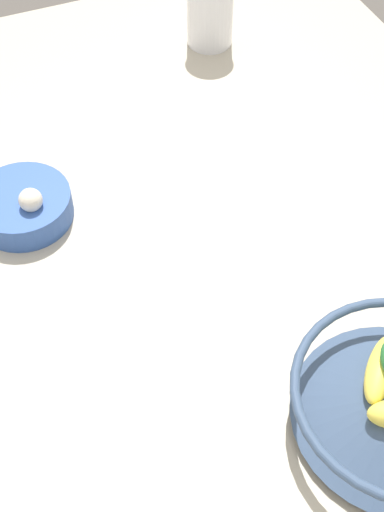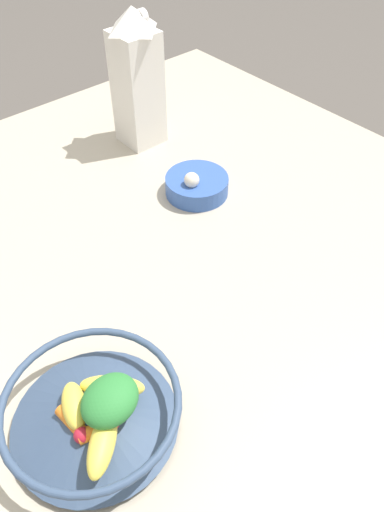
% 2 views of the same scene
% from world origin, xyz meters
% --- Properties ---
extents(ground_plane, '(6.00, 6.00, 0.00)m').
position_xyz_m(ground_plane, '(0.00, 0.00, 0.00)').
color(ground_plane, '#4C4742').
extents(countertop, '(1.14, 1.14, 0.04)m').
position_xyz_m(countertop, '(0.00, 0.00, 0.02)').
color(countertop, '#B2A893').
rests_on(countertop, ground_plane).
extents(fruit_bowl, '(0.22, 0.22, 0.09)m').
position_xyz_m(fruit_bowl, '(-0.21, 0.28, 0.08)').
color(fruit_bowl, '#384C6B').
rests_on(fruit_bowl, countertop).
extents(milk_carton, '(0.08, 0.08, 0.28)m').
position_xyz_m(milk_carton, '(0.29, -0.16, 0.18)').
color(milk_carton, silver).
rests_on(milk_carton, countertop).
extents(garlic_bowl, '(0.12, 0.12, 0.06)m').
position_xyz_m(garlic_bowl, '(0.07, -0.13, 0.06)').
color(garlic_bowl, '#3356A3').
rests_on(garlic_bowl, countertop).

